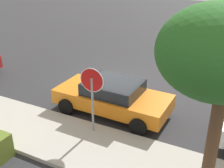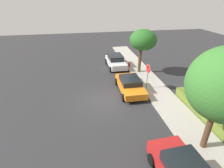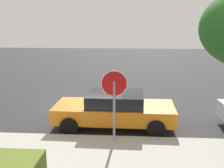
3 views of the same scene
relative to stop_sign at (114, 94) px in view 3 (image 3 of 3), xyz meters
The scene contains 4 objects.
ground_plane 4.69m from the stop_sign, 73.87° to the right, with size 60.00×60.00×0.00m, color #2D2D30.
sidewalk_curb 2.18m from the stop_sign, 33.14° to the left, with size 32.00×2.45×0.14m, color #B2ADA3.
stop_sign is the anchor object (origin of this frame).
parked_car_orange 1.92m from the stop_sign, 86.86° to the right, with size 4.49×2.17×1.32m.
Camera 3 is at (-1.75, 12.66, 3.90)m, focal length 45.00 mm.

